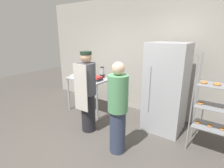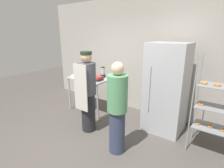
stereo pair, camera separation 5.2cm
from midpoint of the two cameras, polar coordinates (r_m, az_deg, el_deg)
The scene contains 10 objects.
ground_plane at distance 3.40m, azimuth -7.80°, elevation -20.38°, with size 14.00×14.00×0.00m, color #4C4742.
back_wall at distance 4.55m, azimuth 10.77°, elevation 8.82°, with size 6.40×0.12×2.90m, color #ADA89E.
refrigerator at distance 3.76m, azimuth 17.64°, elevation -1.43°, with size 0.77×0.73×1.85m.
baking_rack at distance 3.40m, azimuth 30.63°, elevation -6.28°, with size 0.62×0.46×1.70m.
prep_counter at distance 4.58m, azimuth -6.94°, elevation 0.66°, with size 1.08×0.65×0.91m.
donut_box at distance 4.69m, azimuth -10.90°, elevation 2.89°, with size 0.28×0.22×0.26m.
blender_pitcher at distance 4.53m, azimuth -2.64°, elevation 3.68°, with size 0.13×0.13×0.28m.
binder_stack at distance 4.29m, azimuth -4.86°, elevation 1.91°, with size 0.32×0.23×0.10m.
person_baker at distance 3.60m, azimuth -7.63°, elevation -2.39°, with size 0.36×0.38×1.69m.
person_customer at distance 2.93m, azimuth 2.23°, elevation -8.02°, with size 0.34×0.34×1.60m.
Camera 2 is at (1.96, -1.91, 2.02)m, focal length 28.00 mm.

